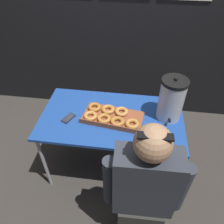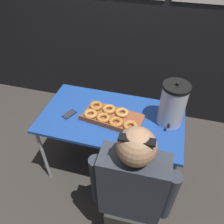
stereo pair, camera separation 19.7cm
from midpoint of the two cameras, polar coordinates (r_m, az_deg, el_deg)
ground_plane at (r=2.59m, az=-2.32°, el=-13.70°), size 12.00×12.00×0.00m
back_wall at (r=2.72m, az=1.11°, el=23.09°), size 6.00×0.11×2.51m
folding_table at (r=2.05m, az=-2.85°, el=-2.44°), size 1.31×0.74×0.76m
donut_box at (r=1.98m, az=-3.18°, el=-1.25°), size 0.58×0.35×0.05m
coffee_urn at (r=1.93m, az=12.45°, el=3.11°), size 0.23×0.25×0.43m
cell_phone at (r=2.05m, az=-14.03°, el=-1.69°), size 0.12×0.15×0.01m
person_seated at (r=1.70m, az=4.69°, el=-20.67°), size 0.59×0.25×1.31m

